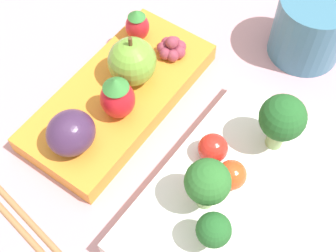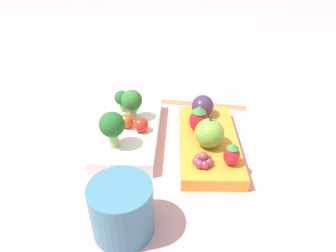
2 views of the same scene
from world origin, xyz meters
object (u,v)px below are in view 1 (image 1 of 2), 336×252
Objects in this scene: grape_cluster at (172,48)px; cherry_tomato_0 at (235,172)px; strawberry_0 at (117,97)px; plum at (71,133)px; drinking_cup at (310,27)px; broccoli_floret_1 at (282,119)px; chopsticks_pair at (21,221)px; broccoli_floret_2 at (214,231)px; bento_box_fruit at (121,95)px; bento_box_savoury at (222,189)px; cherry_tomato_1 at (213,148)px; apple at (132,62)px; strawberry_1 at (137,25)px; broccoli_floret_0 at (207,183)px.

cherry_tomato_0 is at bearing 64.72° from grape_cluster.
strawberry_0 is (0.02, -0.13, 0.01)m from cherry_tomato_0.
drinking_cup reaches higher than plum.
chopsticks_pair is (0.21, -0.11, -0.06)m from broccoli_floret_1.
broccoli_floret_2 is at bearing 23.68° from cherry_tomato_0.
grape_cluster is at bearing 177.02° from bento_box_fruit.
bento_box_savoury is 0.04m from cherry_tomato_1.
cherry_tomato_1 is 0.47× the size of apple.
broccoli_floret_0 is at bearing 63.19° from strawberry_1.
cherry_tomato_1 is at bearing 104.67° from strawberry_0.
apple reaches higher than plum.
broccoli_floret_1 is 1.37× the size of plum.
strawberry_1 reaches higher than bento_box_fruit.
broccoli_floret_1 reaches higher than plum.
cherry_tomato_1 is (-0.01, -0.03, 0.03)m from bento_box_savoury.
strawberry_1 is (-0.08, -0.06, -0.01)m from strawberry_0.
cherry_tomato_0 is 0.20m from drinking_cup.
broccoli_floret_0 is at bearing 54.07° from grape_cluster.
bento_box_fruit reaches higher than chopsticks_pair.
strawberry_0 reaches higher than grape_cluster.
grape_cluster is (-0.09, -0.02, -0.02)m from strawberry_0.
broccoli_floret_2 is at bearing 53.53° from grape_cluster.
apple is 1.13× the size of strawberry_0.
drinking_cup is (-0.21, 0.07, -0.01)m from strawberry_0.
broccoli_floret_0 is 2.22× the size of cherry_tomato_0.
strawberry_0 is at bearing -75.33° from cherry_tomato_1.
plum is 0.15m from grape_cluster.
bento_box_savoury is 0.07m from broccoli_floret_2.
strawberry_1 is at bearing -137.76° from apple.
strawberry_0 is 1.62× the size of grape_cluster.
broccoli_floret_0 is 0.04m from broccoli_floret_2.
broccoli_floret_0 reaches higher than drinking_cup.
bento_box_savoury is 0.08m from broccoli_floret_1.
plum is 1.46× the size of grape_cluster.
broccoli_floret_0 is 0.18m from grape_cluster.
cherry_tomato_0 is 0.16m from grape_cluster.
bento_box_savoury is at bearing 62.65° from cherry_tomato_1.
broccoli_floret_1 is at bearing 88.83° from strawberry_1.
strawberry_0 is at bearing -173.74° from chopsticks_pair.
plum reaches higher than cherry_tomato_1.
broccoli_floret_0 is (0.02, 0.00, 0.05)m from bento_box_savoury.
broccoli_floret_1 is at bearing 177.37° from cherry_tomato_0.
broccoli_floret_0 is 0.28× the size of chopsticks_pair.
cherry_tomato_1 is 0.13m from grape_cluster.
strawberry_0 is at bearing 36.43° from strawberry_1.
bento_box_savoury is 3.64× the size of broccoli_floret_1.
cherry_tomato_0 is (-0.06, -0.02, -0.01)m from broccoli_floret_2.
broccoli_floret_2 is at bearing 11.39° from broccoli_floret_1.
cherry_tomato_1 is at bearing 93.29° from bento_box_fruit.
chopsticks_pair is at bearing 19.03° from strawberry_1.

